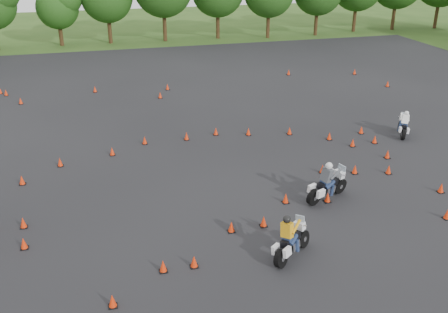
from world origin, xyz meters
The scene contains 7 objects.
ground centered at (0.00, 0.00, 0.00)m, with size 140.00×140.00×0.00m, color #2D5119.
asphalt_pad centered at (0.00, 6.00, 0.01)m, with size 62.00×62.00×0.00m, color black.
treeline centered at (2.93, 34.83, 4.65)m, with size 87.00×32.18×10.55m.
traffic_cones centered at (-0.30, 5.58, 0.23)m, with size 36.70×32.93×0.45m.
rider_grey centered at (4.00, 0.74, 0.99)m, with size 2.55×0.78×1.97m, color #45474D, non-canonical shape.
rider_yellow centered at (0.78, -3.14, 0.90)m, with size 2.33×0.71×1.80m, color orange, non-canonical shape.
rider_white centered at (11.96, 6.94, 0.81)m, with size 2.09×0.64×1.62m, color white, non-canonical shape.
Camera 1 is at (-5.81, -17.67, 11.12)m, focal length 40.00 mm.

